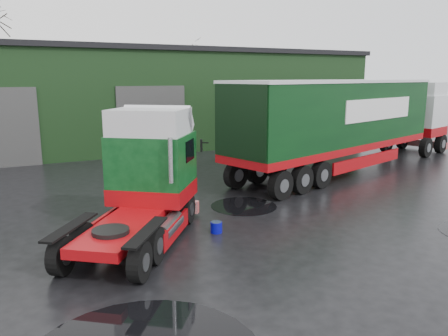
% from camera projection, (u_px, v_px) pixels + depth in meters
% --- Properties ---
extents(ground, '(100.00, 100.00, 0.00)m').
position_uv_depth(ground, '(232.00, 238.00, 12.37)').
color(ground, black).
extents(warehouse, '(32.40, 12.40, 6.30)m').
position_uv_depth(warehouse, '(125.00, 97.00, 30.16)').
color(warehouse, black).
rests_on(warehouse, ground).
extents(hero_tractor, '(5.48, 6.18, 3.63)m').
position_uv_depth(hero_tractor, '(132.00, 180.00, 11.54)').
color(hero_tractor, '#0D4219').
rests_on(hero_tractor, ground).
extents(lorry_right, '(16.89, 7.68, 4.41)m').
position_uv_depth(lorry_right, '(337.00, 127.00, 20.37)').
color(lorry_right, silver).
rests_on(lorry_right, ground).
extents(wash_bucket, '(0.42, 0.42, 0.32)m').
position_uv_depth(wash_bucket, '(216.00, 227.00, 12.81)').
color(wash_bucket, '#060690').
rests_on(wash_bucket, ground).
extents(tree_back_b, '(4.40, 4.40, 7.50)m').
position_uv_depth(tree_back_b, '(182.00, 85.00, 42.28)').
color(tree_back_b, black).
rests_on(tree_back_b, ground).
extents(puddle_1, '(2.35, 2.35, 0.01)m').
position_uv_depth(puddle_1, '(244.00, 206.00, 15.47)').
color(puddle_1, black).
rests_on(puddle_1, ground).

